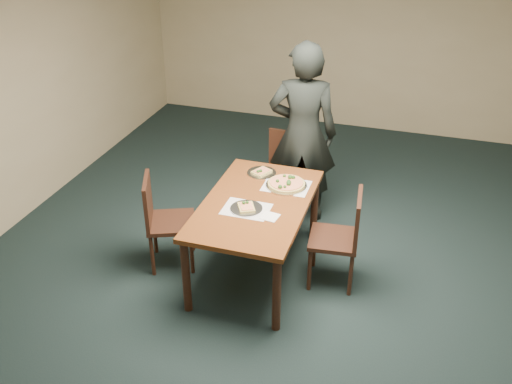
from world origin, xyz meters
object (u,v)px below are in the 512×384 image
(dining_table, at_px, (256,211))
(diner, at_px, (303,134))
(chair_far, at_px, (284,169))
(chair_right, at_px, (343,234))
(chair_left, at_px, (162,217))
(slice_plate_far, at_px, (262,172))
(slice_plate_near, at_px, (246,208))
(pizza_pan, at_px, (286,184))

(dining_table, distance_m, diner, 1.15)
(chair_far, distance_m, chair_right, 1.31)
(chair_left, height_order, diner, diner)
(chair_far, distance_m, chair_left, 1.50)
(dining_table, bearing_deg, chair_left, -170.83)
(chair_left, bearing_deg, chair_far, -55.90)
(chair_far, height_order, slice_plate_far, chair_far)
(chair_far, bearing_deg, diner, -1.79)
(slice_plate_far, bearing_deg, diner, 65.52)
(diner, bearing_deg, dining_table, 72.36)
(dining_table, bearing_deg, slice_plate_far, 101.92)
(slice_plate_far, bearing_deg, slice_plate_near, -84.15)
(dining_table, relative_size, slice_plate_near, 5.36)
(chair_left, bearing_deg, slice_plate_near, -112.76)
(dining_table, bearing_deg, pizza_pan, 63.27)
(chair_right, height_order, slice_plate_near, chair_right)
(chair_far, relative_size, pizza_pan, 2.39)
(chair_far, height_order, chair_right, same)
(diner, xyz_separation_m, pizza_pan, (0.03, -0.74, -0.18))
(chair_far, xyz_separation_m, chair_right, (0.81, -1.03, 0.00))
(dining_table, height_order, diner, diner)
(pizza_pan, xyz_separation_m, slice_plate_far, (-0.29, 0.17, -0.01))
(chair_left, xyz_separation_m, chair_right, (1.63, 0.22, 0.00))
(chair_far, xyz_separation_m, pizza_pan, (0.22, -0.76, 0.26))
(chair_left, bearing_deg, slice_plate_far, -71.07)
(dining_table, bearing_deg, slice_plate_near, -107.10)
(diner, bearing_deg, chair_left, 40.86)
(chair_right, relative_size, diner, 0.48)
(chair_right, bearing_deg, slice_plate_far, -122.45)
(chair_far, relative_size, chair_left, 1.00)
(chair_left, relative_size, pizza_pan, 2.39)
(chair_right, height_order, diner, diner)
(dining_table, distance_m, pizza_pan, 0.42)
(slice_plate_far, bearing_deg, pizza_pan, -30.26)
(chair_right, relative_size, slice_plate_far, 3.25)
(diner, xyz_separation_m, slice_plate_near, (-0.19, -1.24, -0.19))
(chair_far, relative_size, chair_right, 1.00)
(dining_table, distance_m, slice_plate_near, 0.18)
(chair_left, distance_m, diner, 1.66)
(dining_table, height_order, slice_plate_near, slice_plate_near)
(pizza_pan, bearing_deg, slice_plate_near, -114.15)
(pizza_pan, height_order, slice_plate_near, pizza_pan)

